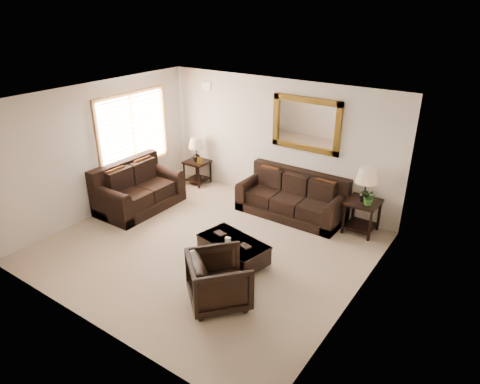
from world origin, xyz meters
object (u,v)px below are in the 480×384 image
Objects in this scene: end_table_left at (197,154)px; end_table_right at (365,191)px; loveseat at (137,191)px; armchair at (219,278)px; sofa at (292,200)px; coffee_table at (233,248)px.

end_table_right is at bearing -0.49° from end_table_left.
end_table_left is at bearing 179.51° from end_table_right.
loveseat is 1.53× the size of end_table_left.
end_table_right is 3.43m from armchair.
sofa is 2.17m from coffee_table.
loveseat is at bearing -97.45° from end_table_left.
loveseat is 1.80m from end_table_left.
end_table_left is at bearing -7.45° from loveseat.
loveseat is at bearing -179.02° from coffee_table.
sofa is at bearing 102.23° from coffee_table.
end_table_right is at bearing 3.66° from sofa.
sofa reaches higher than armchair.
end_table_left is (0.23, 1.74, 0.39)m from loveseat.
coffee_table is at bearing -40.26° from end_table_left.
end_table_left is (-2.69, 0.13, 0.44)m from sofa.
end_table_right reaches higher than loveseat.
armchair is at bearing -81.32° from sofa.
armchair is (0.48, -3.17, 0.11)m from sofa.
loveseat is (-2.91, -1.61, 0.04)m from sofa.
coffee_table is (2.71, -2.29, -0.51)m from end_table_left.
end_table_left is 0.89× the size of coffee_table.
end_table_right is 1.52× the size of armchair.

